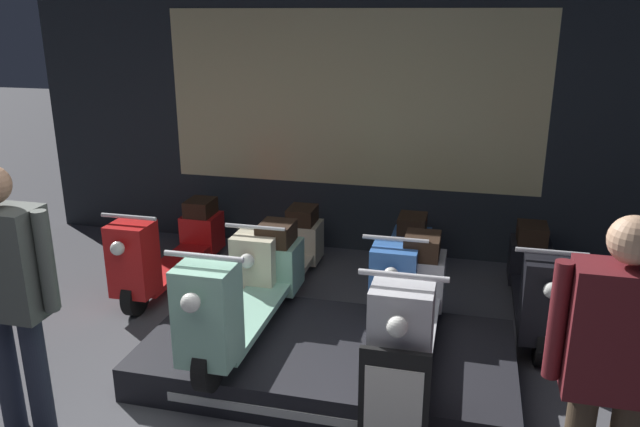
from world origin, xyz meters
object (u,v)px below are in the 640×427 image
object	(u,v)px
person_right_browsing	(614,360)
scooter_backrow_3	(536,282)
scooter_backrow_1	(282,258)
scooter_display_right	(412,308)
scooter_backrow_0	(171,247)
scooter_backrow_2	(403,269)
price_sign_board	(393,414)
scooter_display_left	(247,290)
person_left_browsing	(7,283)

from	to	relation	value
person_right_browsing	scooter_backrow_3	bearing A→B (deg)	92.44
scooter_backrow_1	scooter_backrow_3	world-z (taller)	same
scooter_display_right	scooter_backrow_3	world-z (taller)	scooter_display_right
scooter_display_right	scooter_backrow_0	world-z (taller)	scooter_display_right
scooter_display_right	scooter_backrow_2	world-z (taller)	scooter_display_right
scooter_backrow_0	price_sign_board	size ratio (longest dim) A/B	2.35
scooter_backrow_1	scooter_backrow_3	size ratio (longest dim) A/B	1.00
scooter_backrow_0	scooter_backrow_3	xyz separation A→B (m)	(3.15, 0.00, 0.00)
scooter_display_right	scooter_backrow_0	size ratio (longest dim) A/B	1.00
scooter_display_right	scooter_backrow_1	world-z (taller)	scooter_display_right
scooter_backrow_3	price_sign_board	size ratio (longest dim) A/B	2.35
person_right_browsing	scooter_backrow_0	bearing A→B (deg)	146.13
scooter_display_left	person_right_browsing	world-z (taller)	person_right_browsing
scooter_backrow_0	scooter_backrow_1	xyz separation A→B (m)	(1.05, 0.00, 0.00)
scooter_backrow_0	person_left_browsing	xyz separation A→B (m)	(0.16, -2.18, 0.62)
price_sign_board	scooter_display_left	bearing A→B (deg)	142.50
scooter_display_right	scooter_backrow_3	bearing A→B (deg)	53.43
scooter_display_right	scooter_backrow_3	size ratio (longest dim) A/B	1.00
scooter_backrow_0	price_sign_board	distance (m)	3.05
scooter_backrow_1	person_left_browsing	bearing A→B (deg)	-112.17
scooter_backrow_2	scooter_backrow_3	distance (m)	1.05
scooter_backrow_0	person_left_browsing	distance (m)	2.27
person_left_browsing	person_right_browsing	xyz separation A→B (m)	(3.08, 0.00, -0.03)
scooter_display_left	scooter_backrow_0	size ratio (longest dim) A/B	1.00
scooter_display_right	price_sign_board	distance (m)	0.87
scooter_display_left	scooter_display_right	world-z (taller)	same
scooter_display_left	scooter_display_right	distance (m)	1.11
person_right_browsing	price_sign_board	bearing A→B (deg)	170.92
scooter_backrow_1	price_sign_board	xyz separation A→B (m)	(1.23, -2.02, 0.04)
scooter_display_left	person_left_browsing	world-z (taller)	person_left_browsing
scooter_display_right	scooter_backrow_0	distance (m)	2.57
scooter_display_left	scooter_backrow_1	distance (m)	1.20
person_left_browsing	scooter_display_left	bearing A→B (deg)	44.94
scooter_backrow_0	scooter_backrow_3	distance (m)	3.15
person_right_browsing	scooter_display_left	bearing A→B (deg)	154.13
person_right_browsing	person_left_browsing	bearing A→B (deg)	-180.00
scooter_display_left	scooter_backrow_0	world-z (taller)	scooter_display_left
person_right_browsing	price_sign_board	world-z (taller)	person_right_browsing
scooter_backrow_3	person_right_browsing	distance (m)	2.26
person_left_browsing	scooter_display_right	bearing A→B (deg)	25.39
scooter_display_left	scooter_backrow_3	size ratio (longest dim) A/B	1.00
scooter_display_right	person_right_browsing	bearing A→B (deg)	-46.26
scooter_backrow_2	person_left_browsing	xyz separation A→B (m)	(-1.94, -2.18, 0.62)
scooter_display_right	scooter_display_left	bearing A→B (deg)	180.00
scooter_backrow_1	scooter_backrow_2	size ratio (longest dim) A/B	1.00
scooter_backrow_0	price_sign_board	xyz separation A→B (m)	(2.28, -2.02, 0.04)
scooter_display_left	scooter_display_right	xyz separation A→B (m)	(1.11, 0.00, 0.00)
scooter_backrow_1	scooter_backrow_3	distance (m)	2.10
scooter_backrow_2	person_right_browsing	bearing A→B (deg)	-62.30
scooter_display_right	person_left_browsing	xyz separation A→B (m)	(-2.12, -1.00, 0.39)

